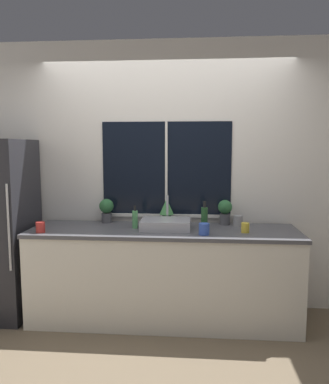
% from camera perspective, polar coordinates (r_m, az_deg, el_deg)
% --- Properties ---
extents(ground_plane, '(14.00, 14.00, 0.00)m').
position_cam_1_polar(ground_plane, '(3.51, -0.67, -21.11)').
color(ground_plane, brown).
extents(wall_back, '(8.00, 0.09, 2.70)m').
position_cam_1_polar(wall_back, '(3.84, 0.32, 2.45)').
color(wall_back, silver).
rests_on(wall_back, ground_plane).
extents(counter, '(2.50, 0.68, 0.88)m').
position_cam_1_polar(counter, '(3.63, -0.18, -12.48)').
color(counter, silver).
rests_on(counter, ground_plane).
extents(sink, '(0.46, 0.38, 0.29)m').
position_cam_1_polar(sink, '(3.51, 0.20, -4.91)').
color(sink, '#ADADB2').
rests_on(sink, counter).
extents(potted_plant_left, '(0.14, 0.14, 0.24)m').
position_cam_1_polar(potted_plant_left, '(3.83, -8.83, -2.58)').
color(potted_plant_left, '#4C4C51').
rests_on(potted_plant_left, counter).
extents(potted_plant_center, '(0.14, 0.14, 0.25)m').
position_cam_1_polar(potted_plant_center, '(3.74, 0.33, -2.60)').
color(potted_plant_center, '#4C4C51').
rests_on(potted_plant_center, counter).
extents(potted_plant_right, '(0.14, 0.14, 0.25)m').
position_cam_1_polar(potted_plant_right, '(3.74, 9.20, -2.81)').
color(potted_plant_right, '#4C4C51').
rests_on(potted_plant_right, counter).
extents(soap_bottle, '(0.05, 0.05, 0.21)m').
position_cam_1_polar(soap_bottle, '(3.55, -4.52, -4.10)').
color(soap_bottle, '#519E5B').
rests_on(soap_bottle, counter).
extents(bottle_tall, '(0.06, 0.06, 0.26)m').
position_cam_1_polar(bottle_tall, '(3.51, 6.10, -3.89)').
color(bottle_tall, '#235128').
rests_on(bottle_tall, counter).
extents(mug_red, '(0.08, 0.08, 0.10)m').
position_cam_1_polar(mug_red, '(3.54, -18.38, -5.11)').
color(mug_red, '#B72D28').
rests_on(mug_red, counter).
extents(mug_blue, '(0.09, 0.09, 0.10)m').
position_cam_1_polar(mug_blue, '(3.30, 6.05, -5.64)').
color(mug_blue, '#3351AD').
rests_on(mug_blue, counter).
extents(mug_grey, '(0.09, 0.09, 0.10)m').
position_cam_1_polar(mug_grey, '(3.70, 11.13, -4.34)').
color(mug_grey, gray).
rests_on(mug_grey, counter).
extents(mug_yellow, '(0.07, 0.07, 0.09)m').
position_cam_1_polar(mug_yellow, '(3.44, 12.20, -5.34)').
color(mug_yellow, gold).
rests_on(mug_yellow, counter).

